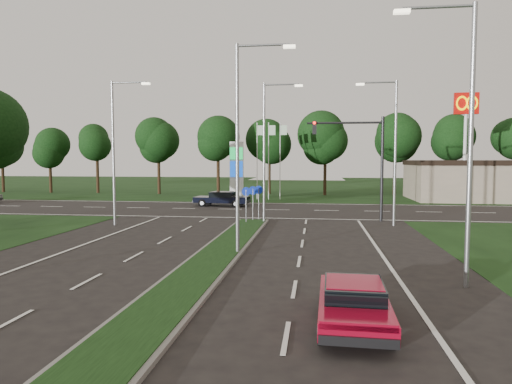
# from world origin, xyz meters

# --- Properties ---
(ground) EXTENTS (160.00, 160.00, 0.00)m
(ground) POSITION_xyz_m (0.00, 0.00, 0.00)
(ground) COLOR black
(ground) RESTS_ON ground
(verge_far) EXTENTS (160.00, 50.00, 0.02)m
(verge_far) POSITION_xyz_m (0.00, 55.00, 0.00)
(verge_far) COLOR black
(verge_far) RESTS_ON ground
(cross_road) EXTENTS (160.00, 12.00, 0.02)m
(cross_road) POSITION_xyz_m (0.00, 24.00, 0.00)
(cross_road) COLOR black
(cross_road) RESTS_ON ground
(median_kerb) EXTENTS (2.00, 26.00, 0.12)m
(median_kerb) POSITION_xyz_m (0.00, 4.00, 0.06)
(median_kerb) COLOR slate
(median_kerb) RESTS_ON ground
(commercial_building) EXTENTS (16.00, 9.00, 4.00)m
(commercial_building) POSITION_xyz_m (22.00, 36.00, 2.00)
(commercial_building) COLOR gray
(commercial_building) RESTS_ON ground
(streetlight_median_near) EXTENTS (2.53, 0.22, 9.00)m
(streetlight_median_near) POSITION_xyz_m (1.00, 6.00, 5.08)
(streetlight_median_near) COLOR gray
(streetlight_median_near) RESTS_ON ground
(streetlight_median_far) EXTENTS (2.53, 0.22, 9.00)m
(streetlight_median_far) POSITION_xyz_m (1.00, 16.00, 5.08)
(streetlight_median_far) COLOR gray
(streetlight_median_far) RESTS_ON ground
(streetlight_left_far) EXTENTS (2.53, 0.22, 9.00)m
(streetlight_left_far) POSITION_xyz_m (-8.30, 14.00, 5.08)
(streetlight_left_far) COLOR gray
(streetlight_left_far) RESTS_ON ground
(streetlight_right_far) EXTENTS (2.53, 0.22, 9.00)m
(streetlight_right_far) POSITION_xyz_m (8.80, 16.00, 5.08)
(streetlight_right_far) COLOR gray
(streetlight_right_far) RESTS_ON ground
(streetlight_right_near) EXTENTS (2.53, 0.22, 9.00)m
(streetlight_right_near) POSITION_xyz_m (8.80, 2.00, 5.08)
(streetlight_right_near) COLOR gray
(streetlight_right_near) RESTS_ON ground
(traffic_signal) EXTENTS (5.10, 0.42, 7.00)m
(traffic_signal) POSITION_xyz_m (7.19, 18.00, 4.65)
(traffic_signal) COLOR black
(traffic_signal) RESTS_ON ground
(median_signs) EXTENTS (1.16, 1.76, 2.38)m
(median_signs) POSITION_xyz_m (0.00, 16.40, 1.71)
(median_signs) COLOR gray
(median_signs) RESTS_ON ground
(gas_pylon) EXTENTS (5.80, 1.26, 8.00)m
(gas_pylon) POSITION_xyz_m (-3.79, 33.05, 3.20)
(gas_pylon) COLOR silver
(gas_pylon) RESTS_ON ground
(mcdonalds_sign) EXTENTS (2.20, 0.47, 10.40)m
(mcdonalds_sign) POSITION_xyz_m (18.00, 31.97, 7.99)
(mcdonalds_sign) COLOR silver
(mcdonalds_sign) RESTS_ON ground
(treeline_far) EXTENTS (6.00, 6.00, 9.90)m
(treeline_far) POSITION_xyz_m (0.10, 39.93, 6.83)
(treeline_far) COLOR black
(treeline_far) RESTS_ON ground
(red_sedan) EXTENTS (1.79, 4.14, 1.12)m
(red_sedan) POSITION_xyz_m (5.11, -1.96, 0.60)
(red_sedan) COLOR #9F0821
(red_sedan) RESTS_ON ground
(navy_sedan) EXTENTS (4.93, 2.37, 1.31)m
(navy_sedan) POSITION_xyz_m (-4.16, 26.42, 0.70)
(navy_sedan) COLOR black
(navy_sedan) RESTS_ON ground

